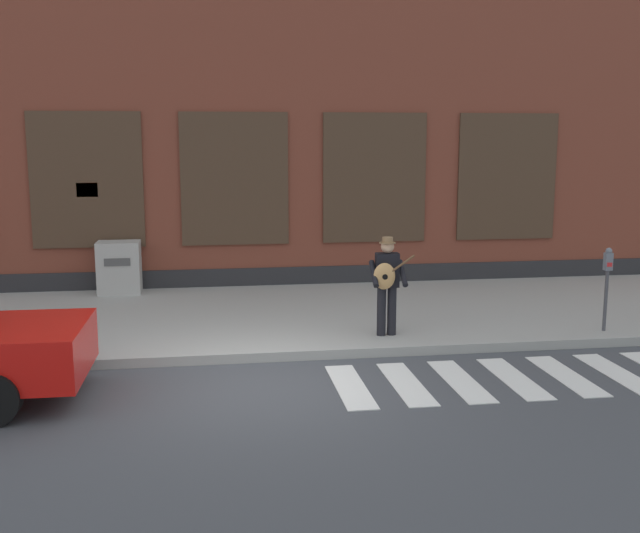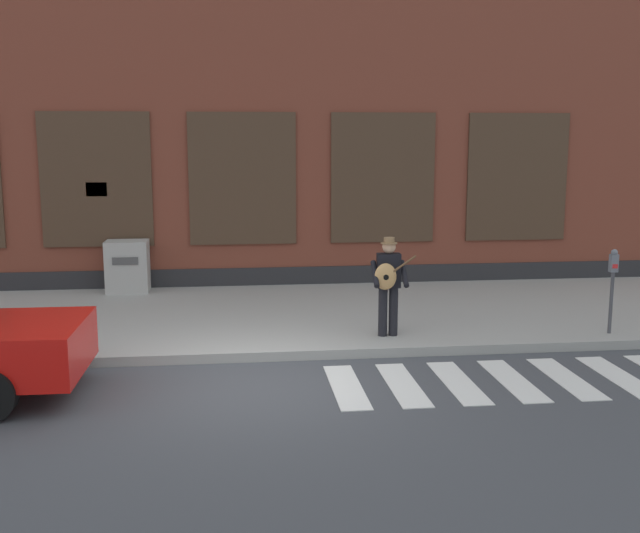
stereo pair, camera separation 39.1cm
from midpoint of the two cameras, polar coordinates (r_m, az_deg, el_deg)
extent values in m
plane|color=#424449|center=(10.63, -6.01, -8.98)|extent=(160.00, 160.00, 0.00)
cube|color=#9E9E99|center=(14.20, -6.71, -3.87)|extent=(28.00, 5.39, 0.15)
cube|color=brown|center=(18.50, -7.42, 9.68)|extent=(28.00, 4.00, 6.82)
cube|color=#28282B|center=(16.77, -7.03, -1.08)|extent=(28.00, 0.04, 0.55)
cube|color=#473323|center=(16.71, -18.00, 6.27)|extent=(2.33, 0.06, 2.87)
cube|color=black|center=(16.70, -18.00, 6.26)|extent=(2.21, 0.03, 2.75)
cube|color=#473323|center=(16.49, -7.20, 6.62)|extent=(2.33, 0.06, 2.87)
cube|color=black|center=(16.48, -7.20, 6.62)|extent=(2.21, 0.03, 2.75)
cube|color=#473323|center=(16.86, 3.52, 6.75)|extent=(2.33, 0.06, 2.87)
cube|color=black|center=(16.85, 3.53, 6.74)|extent=(2.21, 0.03, 2.75)
cube|color=#473323|center=(17.77, 13.46, 6.65)|extent=(2.33, 0.06, 2.87)
cube|color=black|center=(17.76, 13.47, 6.65)|extent=(2.21, 0.03, 2.75)
cube|color=yellow|center=(16.70, -17.97, 5.58)|extent=(0.44, 0.02, 0.30)
cube|color=silver|center=(10.51, 1.23, -9.11)|extent=(0.42, 1.90, 0.01)
cube|color=silver|center=(10.67, 5.50, -8.87)|extent=(0.42, 1.90, 0.01)
cube|color=silver|center=(10.89, 9.62, -8.58)|extent=(0.42, 1.90, 0.01)
cube|color=silver|center=(11.15, 13.55, -8.27)|extent=(0.42, 1.90, 0.01)
cube|color=silver|center=(11.47, 17.28, -7.94)|extent=(0.42, 1.90, 0.01)
cube|color=silver|center=(11.83, 20.79, -7.60)|extent=(0.42, 1.90, 0.01)
cube|color=silver|center=(10.98, -18.06, -4.81)|extent=(0.06, 0.24, 0.12)
cube|color=silver|center=(9.89, -19.22, -6.45)|extent=(0.06, 0.24, 0.12)
cylinder|color=black|center=(11.57, -22.24, -6.41)|extent=(0.66, 0.25, 0.66)
cylinder|color=black|center=(12.53, 4.60, -3.38)|extent=(0.15, 0.15, 0.82)
cylinder|color=black|center=(12.48, 3.81, -3.43)|extent=(0.15, 0.15, 0.82)
cube|color=black|center=(12.38, 4.24, -0.27)|extent=(0.39, 0.24, 0.57)
sphere|color=tan|center=(12.32, 4.26, 1.53)|extent=(0.22, 0.22, 0.22)
cylinder|color=olive|center=(12.31, 4.26, 1.81)|extent=(0.28, 0.27, 0.02)
cylinder|color=olive|center=(12.30, 4.27, 2.04)|extent=(0.18, 0.18, 0.09)
cylinder|color=black|center=(12.33, 5.41, -0.51)|extent=(0.11, 0.51, 0.39)
cylinder|color=black|center=(12.25, 3.21, -0.56)|extent=(0.11, 0.51, 0.39)
ellipsoid|color=tan|center=(12.20, 4.01, -0.75)|extent=(0.36, 0.14, 0.44)
cylinder|color=black|center=(12.14, 4.06, -0.80)|extent=(0.09, 0.01, 0.09)
cylinder|color=brown|center=(12.20, 5.24, 0.09)|extent=(0.47, 0.06, 0.34)
cylinder|color=#47474C|center=(13.55, 20.16, -2.46)|extent=(0.06, 0.06, 1.05)
cube|color=slate|center=(13.43, 20.33, 0.36)|extent=(0.13, 0.10, 0.30)
sphere|color=slate|center=(13.41, 20.38, 1.12)|extent=(0.11, 0.11, 0.11)
cube|color=red|center=(13.39, 20.43, 0.13)|extent=(0.09, 0.01, 0.07)
cube|color=#ADADA8|center=(16.40, -15.71, -0.08)|extent=(0.88, 0.62, 1.11)
cube|color=#4C4C4C|center=(16.06, -15.88, 0.31)|extent=(0.53, 0.02, 0.16)
camera|label=1|loc=(0.20, -90.96, -0.16)|focal=42.00mm
camera|label=2|loc=(0.20, 89.04, 0.16)|focal=42.00mm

